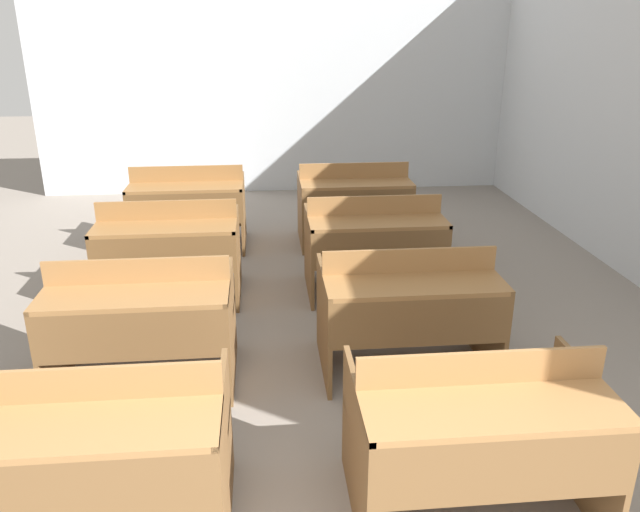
% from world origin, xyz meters
% --- Properties ---
extents(wall_back, '(6.16, 0.06, 3.03)m').
position_xyz_m(wall_back, '(0.00, 7.45, 1.52)').
color(wall_back, silver).
rests_on(wall_back, ground_plane).
extents(bench_front_left, '(1.11, 0.76, 0.84)m').
position_xyz_m(bench_front_left, '(-0.96, 1.42, 0.45)').
color(bench_front_left, brown).
rests_on(bench_front_left, ground_plane).
extents(bench_front_right, '(1.11, 0.76, 0.84)m').
position_xyz_m(bench_front_right, '(0.71, 1.39, 0.45)').
color(bench_front_right, brown).
rests_on(bench_front_right, ground_plane).
extents(bench_second_left, '(1.11, 0.76, 0.84)m').
position_xyz_m(bench_second_left, '(-0.98, 2.68, 0.45)').
color(bench_second_left, brown).
rests_on(bench_second_left, ground_plane).
extents(bench_second_right, '(1.11, 0.76, 0.84)m').
position_xyz_m(bench_second_right, '(0.69, 2.69, 0.45)').
color(bench_second_right, brown).
rests_on(bench_second_right, ground_plane).
extents(bench_third_left, '(1.11, 0.76, 0.84)m').
position_xyz_m(bench_third_left, '(-0.98, 3.97, 0.45)').
color(bench_third_left, brown).
rests_on(bench_third_left, ground_plane).
extents(bench_third_right, '(1.11, 0.76, 0.84)m').
position_xyz_m(bench_third_right, '(0.69, 3.95, 0.45)').
color(bench_third_right, brown).
rests_on(bench_third_right, ground_plane).
extents(bench_back_left, '(1.11, 0.76, 0.84)m').
position_xyz_m(bench_back_left, '(-0.96, 5.23, 0.45)').
color(bench_back_left, brown).
rests_on(bench_back_left, ground_plane).
extents(bench_back_right, '(1.11, 0.76, 0.84)m').
position_xyz_m(bench_back_right, '(0.71, 5.21, 0.45)').
color(bench_back_right, brown).
rests_on(bench_back_right, ground_plane).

